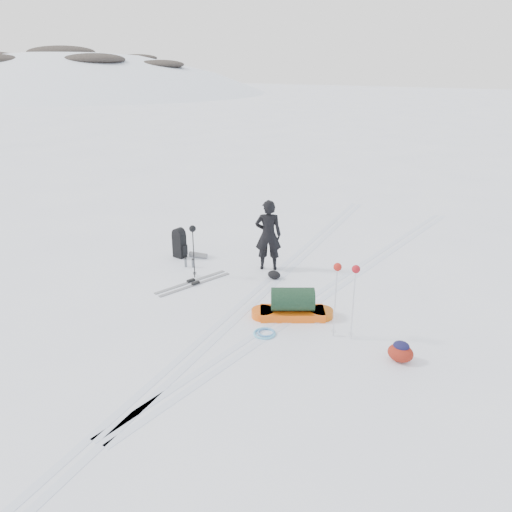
{
  "coord_description": "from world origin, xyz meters",
  "views": [
    {
      "loc": [
        5.08,
        -8.63,
        5.01
      ],
      "look_at": [
        -0.06,
        0.34,
        0.95
      ],
      "focal_mm": 35.0,
      "sensor_mm": 36.0,
      "label": 1
    }
  ],
  "objects_px": {
    "expedition_rucksack": "(182,244)",
    "ski_poles_black": "(193,235)",
    "pulk_sled": "(292,306)",
    "skier": "(268,235)"
  },
  "relations": [
    {
      "from": "skier",
      "to": "expedition_rucksack",
      "type": "bearing_deg",
      "value": -16.34
    },
    {
      "from": "expedition_rucksack",
      "to": "skier",
      "type": "bearing_deg",
      "value": 17.54
    },
    {
      "from": "pulk_sled",
      "to": "expedition_rucksack",
      "type": "relative_size",
      "value": 1.94
    },
    {
      "from": "skier",
      "to": "pulk_sled",
      "type": "distance_m",
      "value": 2.73
    },
    {
      "from": "expedition_rucksack",
      "to": "ski_poles_black",
      "type": "relative_size",
      "value": 0.66
    },
    {
      "from": "ski_poles_black",
      "to": "skier",
      "type": "bearing_deg",
      "value": 46.88
    },
    {
      "from": "pulk_sled",
      "to": "skier",
      "type": "bearing_deg",
      "value": 99.92
    },
    {
      "from": "pulk_sled",
      "to": "expedition_rucksack",
      "type": "height_order",
      "value": "expedition_rucksack"
    },
    {
      "from": "skier",
      "to": "pulk_sled",
      "type": "bearing_deg",
      "value": 102.7
    },
    {
      "from": "expedition_rucksack",
      "to": "ski_poles_black",
      "type": "xyz_separation_m",
      "value": [
        1.09,
        -0.91,
        0.71
      ]
    }
  ]
}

